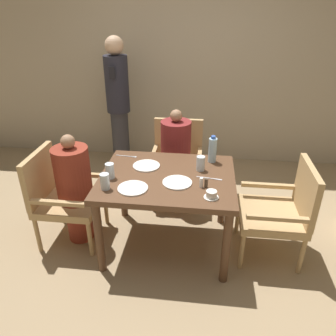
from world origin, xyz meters
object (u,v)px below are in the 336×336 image
(chair_far_side, at_px, (177,158))
(plate_main_left, at_px, (133,188))
(chair_right_side, at_px, (282,208))
(plate_main_right, at_px, (146,166))
(diner_in_far_chair, at_px, (176,157))
(water_bottle, at_px, (213,150))
(chair_left_side, at_px, (61,194))
(glass_tall_far, at_px, (105,181))
(teacup_with_saucer, at_px, (211,195))
(standing_host, at_px, (118,102))
(glass_tall_near, at_px, (110,171))
(glass_tall_mid, at_px, (201,163))
(diner_in_left_chair, at_px, (75,188))
(plate_dessert_center, at_px, (177,182))

(chair_far_side, relative_size, plate_main_left, 3.65)
(chair_right_side, xyz_separation_m, plate_main_right, (-1.21, 0.15, 0.26))
(diner_in_far_chair, relative_size, water_bottle, 4.30)
(chair_left_side, xyz_separation_m, water_bottle, (1.38, 0.33, 0.38))
(chair_far_side, bearing_deg, glass_tall_far, -111.76)
(plate_main_left, relative_size, water_bottle, 0.96)
(teacup_with_saucer, bearing_deg, standing_host, 123.09)
(chair_right_side, xyz_separation_m, standing_host, (-1.81, 1.52, 0.44))
(plate_main_left, bearing_deg, plate_main_right, 84.67)
(water_bottle, xyz_separation_m, glass_tall_near, (-0.85, -0.42, -0.05))
(plate_main_left, height_order, glass_tall_far, glass_tall_far)
(glass_tall_near, relative_size, glass_tall_mid, 1.00)
(diner_in_far_chair, xyz_separation_m, glass_tall_mid, (0.28, -0.61, 0.24))
(diner_in_left_chair, height_order, glass_tall_near, diner_in_left_chair)
(standing_host, xyz_separation_m, teacup_with_saucer, (1.19, -1.83, -0.16))
(diner_in_left_chair, height_order, chair_far_side, diner_in_left_chair)
(glass_tall_mid, bearing_deg, plate_dessert_center, -125.43)
(diner_in_far_chair, xyz_separation_m, teacup_with_saucer, (0.38, -1.05, 0.20))
(glass_tall_mid, bearing_deg, plate_main_left, -143.56)
(glass_tall_near, bearing_deg, diner_in_left_chair, 165.77)
(water_bottle, relative_size, glass_tall_far, 1.92)
(diner_in_far_chair, relative_size, glass_tall_mid, 8.27)
(diner_in_far_chair, distance_m, chair_right_side, 1.25)
(teacup_with_saucer, xyz_separation_m, glass_tall_near, (-0.85, 0.21, 0.04))
(standing_host, bearing_deg, glass_tall_near, -78.09)
(diner_in_far_chair, bearing_deg, plate_dessert_center, -83.61)
(chair_right_side, height_order, plate_dessert_center, chair_right_side)
(standing_host, xyz_separation_m, water_bottle, (1.19, -1.19, -0.07))
(plate_main_right, bearing_deg, glass_tall_near, -136.83)
(chair_right_side, xyz_separation_m, glass_tall_near, (-1.47, -0.10, 0.32))
(chair_far_side, height_order, standing_host, standing_host)
(chair_left_side, bearing_deg, teacup_with_saucer, -12.71)
(diner_in_left_chair, relative_size, standing_host, 0.63)
(diner_in_left_chair, distance_m, glass_tall_mid, 1.17)
(diner_in_far_chair, xyz_separation_m, water_bottle, (0.38, -0.42, 0.30))
(diner_in_left_chair, height_order, water_bottle, diner_in_left_chair)
(chair_left_side, height_order, chair_far_side, same)
(diner_in_left_chair, height_order, plate_main_right, diner_in_left_chair)
(chair_far_side, bearing_deg, glass_tall_mid, -69.70)
(plate_main_left, relative_size, plate_dessert_center, 1.00)
(standing_host, distance_m, plate_main_right, 1.50)
(plate_dessert_center, bearing_deg, plate_main_right, 138.65)
(chair_left_side, bearing_deg, plate_dessert_center, -6.14)
(diner_in_far_chair, relative_size, plate_main_left, 4.48)
(chair_left_side, xyz_separation_m, glass_tall_near, (0.52, -0.10, 0.32))
(standing_host, bearing_deg, glass_tall_mid, -51.62)
(glass_tall_near, height_order, glass_tall_mid, same)
(glass_tall_far, bearing_deg, chair_far_side, 68.24)
(chair_left_side, distance_m, chair_far_side, 1.34)
(chair_far_side, xyz_separation_m, water_bottle, (0.38, -0.56, 0.38))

